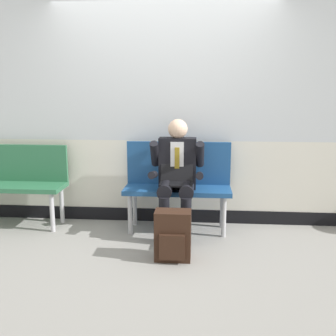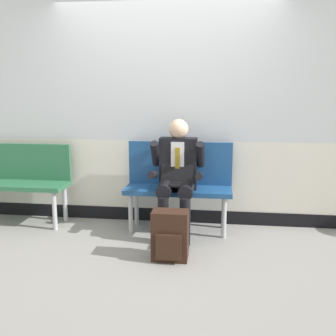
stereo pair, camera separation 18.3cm
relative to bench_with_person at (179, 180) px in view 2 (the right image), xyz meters
name	(u,v)px [view 2 (the right image)]	position (x,y,z in m)	size (l,w,h in m)	color
ground_plane	(159,238)	(-0.17, -0.33, -0.56)	(18.00, 18.00, 0.00)	gray
station_wall	(167,99)	(-0.17, 0.27, 0.88)	(6.96, 0.14, 2.90)	silver
bench_with_person	(179,180)	(0.00, 0.00, 0.00)	(1.17, 0.42, 0.98)	navy
bench_empty	(20,177)	(-1.87, -0.01, -0.02)	(1.15, 0.42, 0.92)	#2D6B47
person_seated	(177,175)	(0.00, -0.21, 0.10)	(0.57, 0.70, 1.24)	black
backpack	(170,236)	(0.00, -0.84, -0.33)	(0.33, 0.24, 0.46)	#331E14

